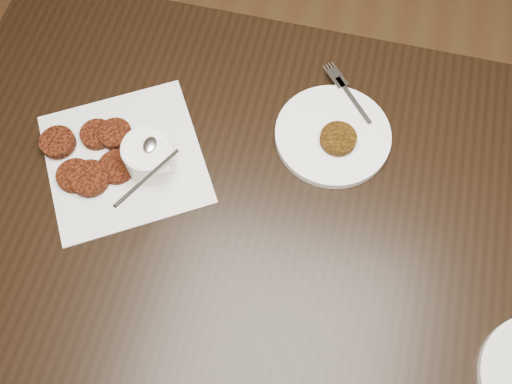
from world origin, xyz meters
TOP-DOWN VIEW (x-y plane):
  - floor at (0.00, 0.00)m, footprint 4.00×4.00m
  - table at (-0.02, 0.09)m, footprint 1.40×0.90m
  - napkin at (-0.35, 0.15)m, footprint 0.39×0.39m
  - sauce_ramekin at (-0.29, 0.15)m, footprint 0.15×0.15m
  - patty_cluster at (-0.40, 0.14)m, footprint 0.28×0.28m
  - plate_with_patty at (0.02, 0.29)m, footprint 0.31×0.31m

SIDE VIEW (x-z plane):
  - floor at x=0.00m, z-range 0.00..0.00m
  - table at x=-0.02m, z-range 0.00..0.75m
  - napkin at x=-0.35m, z-range 0.75..0.75m
  - patty_cluster at x=-0.40m, z-range 0.75..0.78m
  - plate_with_patty at x=0.02m, z-range 0.75..0.78m
  - sauce_ramekin at x=-0.29m, z-range 0.75..0.88m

